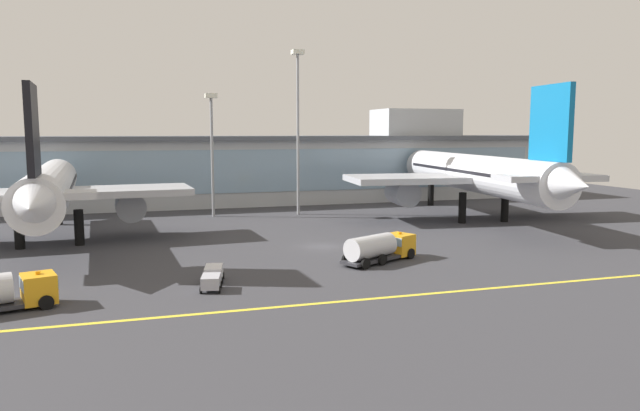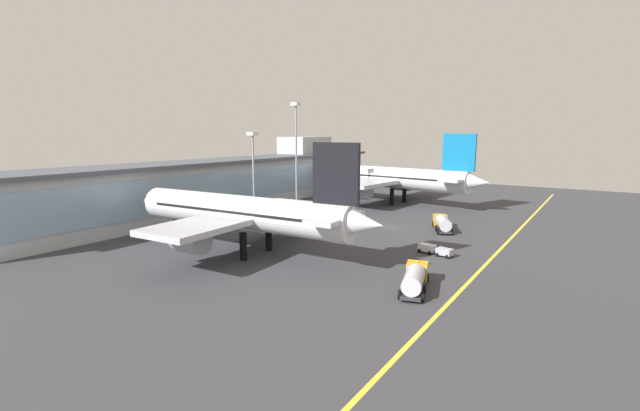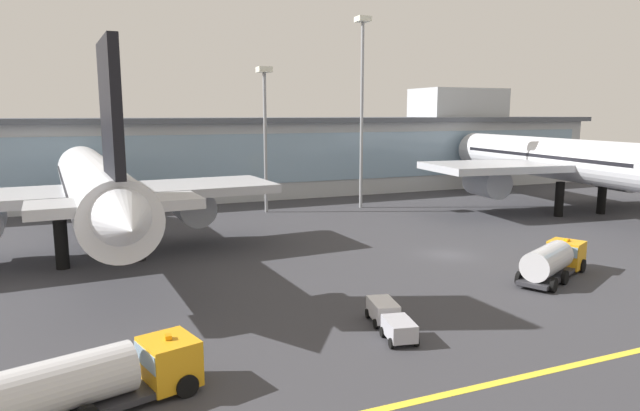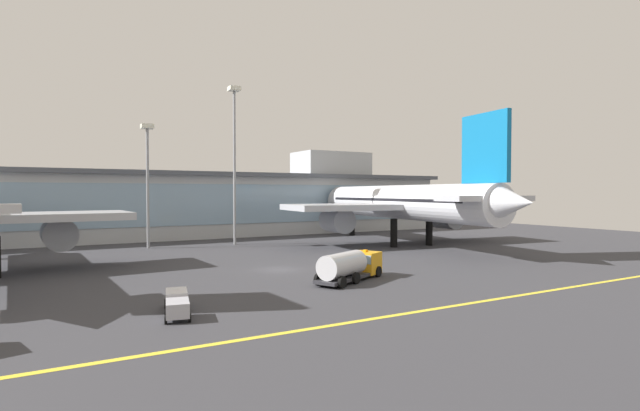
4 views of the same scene
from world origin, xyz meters
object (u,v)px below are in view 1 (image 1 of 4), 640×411
airliner_near_left (49,189)px  apron_light_mast_centre (298,109)px  airliner_near_right (475,174)px  fuel_tanker_truck (381,247)px  apron_light_mast_west (212,134)px  baggage_tug_near (213,277)px

airliner_near_left → apron_light_mast_centre: size_ratio=1.83×
airliner_near_right → airliner_near_left: bearing=98.0°
fuel_tanker_truck → apron_light_mast_centre: bearing=62.0°
fuel_tanker_truck → airliner_near_right: bearing=16.5°
airliner_near_right → apron_light_mast_centre: 29.14m
apron_light_mast_west → airliner_near_right: bearing=-21.4°
airliner_near_left → apron_light_mast_centre: bearing=-69.9°
baggage_tug_near → apron_light_mast_west: bearing=4.4°
fuel_tanker_truck → apron_light_mast_west: apron_light_mast_west is taller
apron_light_mast_west → airliner_near_left: bearing=-141.6°
fuel_tanker_truck → apron_light_mast_centre: size_ratio=0.35×
airliner_near_left → airliner_near_right: size_ratio=0.87×
airliner_near_right → fuel_tanker_truck: airliner_near_right is taller
airliner_near_left → fuel_tanker_truck: bearing=-125.7°
baggage_tug_near → apron_light_mast_west: 44.75m
airliner_near_left → airliner_near_right: 58.85m
baggage_tug_near → apron_light_mast_west: apron_light_mast_west is taller
fuel_tanker_truck → airliner_near_left: bearing=121.4°
fuel_tanker_truck → baggage_tug_near: fuel_tanker_truck is taller
airliner_near_right → fuel_tanker_truck: bearing=138.8°
baggage_tug_near → apron_light_mast_west: size_ratio=0.30×
baggage_tug_near → apron_light_mast_centre: 47.90m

